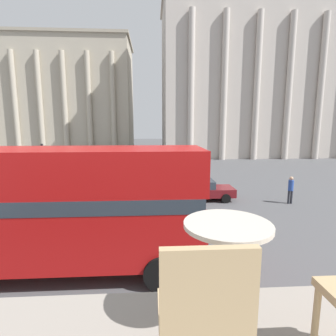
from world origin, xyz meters
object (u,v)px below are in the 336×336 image
at_px(pedestrian_yellow, 114,193).
at_px(traffic_light_mid, 150,163).
at_px(cafe_chair_0, 203,317).
at_px(plaza_building_left, 64,97).
at_px(car_black, 110,171).
at_px(double_decker_bus, 46,206).
at_px(plaza_building_right, 268,81).
at_px(cafe_dining_table, 227,250).
at_px(pedestrian_black, 110,205).
at_px(car_maroon, 201,190).
at_px(traffic_light_near, 45,172).
at_px(pedestrian_white, 90,156).
at_px(pedestrian_blue, 291,188).

bearing_deg(pedestrian_yellow, traffic_light_mid, -66.52).
bearing_deg(cafe_chair_0, plaza_building_left, 106.88).
relative_size(car_black, pedestrian_yellow, 2.56).
distance_m(double_decker_bus, pedestrian_yellow, 7.25).
bearing_deg(plaza_building_right, cafe_dining_table, -113.99).
bearing_deg(pedestrian_black, plaza_building_left, -30.38).
height_order(traffic_light_mid, car_maroon, traffic_light_mid).
xyz_separation_m(plaza_building_right, pedestrian_yellow, (-22.22, -29.75, -11.50)).
distance_m(traffic_light_near, pedestrian_white, 21.61).
relative_size(cafe_dining_table, car_maroon, 0.17).
relative_size(pedestrian_yellow, pedestrian_blue, 0.93).
relative_size(double_decker_bus, plaza_building_right, 0.28).
bearing_deg(traffic_light_near, car_black, 83.12).
bearing_deg(car_maroon, pedestrian_yellow, -41.77).
distance_m(cafe_chair_0, car_black, 24.39).
distance_m(car_black, pedestrian_white, 10.82).
distance_m(plaza_building_right, car_maroon, 34.79).
height_order(double_decker_bus, traffic_light_mid, double_decker_bus).
relative_size(cafe_chair_0, traffic_light_near, 0.22).
distance_m(plaza_building_left, car_maroon, 42.21).
bearing_deg(car_black, traffic_light_near, 13.98).
bearing_deg(pedestrian_white, traffic_light_near, 82.70).
xyz_separation_m(car_black, pedestrian_blue, (12.88, -9.06, 0.32)).
bearing_deg(cafe_dining_table, pedestrian_blue, 59.51).
bearing_deg(pedestrian_white, pedestrian_black, 90.73).
bearing_deg(pedestrian_yellow, car_maroon, -105.62).
xyz_separation_m(plaza_building_left, traffic_light_mid, (16.64, -34.33, -8.01)).
bearing_deg(plaza_building_right, pedestrian_black, -124.10).
bearing_deg(pedestrian_black, pedestrian_white, -35.18).
height_order(double_decker_bus, car_black, double_decker_bus).
bearing_deg(traffic_light_near, pedestrian_yellow, 32.94).
bearing_deg(pedestrian_blue, car_maroon, 84.73).
bearing_deg(car_maroon, cafe_dining_table, 22.74).
bearing_deg(plaza_building_left, pedestrian_yellow, -68.86).
xyz_separation_m(cafe_chair_0, plaza_building_right, (19.67, 44.17, 8.37)).
bearing_deg(pedestrian_yellow, cafe_chair_0, 159.21).
xyz_separation_m(car_black, pedestrian_white, (-4.09, 10.01, 0.34)).
bearing_deg(pedestrian_black, cafe_chair_0, 140.89).
bearing_deg(cafe_dining_table, car_maroon, 79.70).
height_order(plaza_building_left, pedestrian_black, plaza_building_left).
distance_m(traffic_light_mid, pedestrian_blue, 9.46).
height_order(double_decker_bus, cafe_chair_0, cafe_chair_0).
bearing_deg(cafe_dining_table, plaza_building_right, 66.01).
height_order(pedestrian_yellow, pedestrian_white, pedestrian_white).
bearing_deg(pedestrian_blue, plaza_building_left, 41.96).
xyz_separation_m(car_maroon, pedestrian_black, (-5.41, -4.28, 0.34)).
relative_size(plaza_building_left, pedestrian_blue, 14.75).
xyz_separation_m(plaza_building_left, plaza_building_right, (36.68, -7.62, 2.08)).
height_order(plaza_building_left, pedestrian_white, plaza_building_left).
height_order(cafe_dining_table, pedestrian_black, cafe_dining_table).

